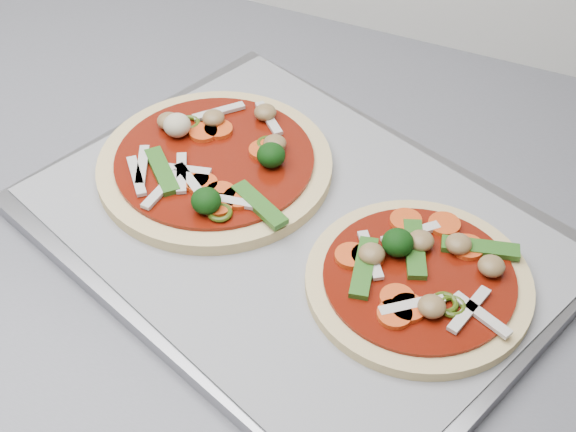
% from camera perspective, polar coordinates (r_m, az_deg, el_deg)
% --- Properties ---
extents(base_cabinet, '(3.60, 0.60, 0.86)m').
position_cam_1_polar(base_cabinet, '(1.17, -16.17, -11.41)').
color(base_cabinet, silver).
rests_on(base_cabinet, ground).
extents(baking_tray, '(0.49, 0.42, 0.01)m').
position_cam_1_polar(baking_tray, '(0.64, 0.50, -1.13)').
color(baking_tray, gray).
rests_on(baking_tray, countertop).
extents(parchment, '(0.47, 0.41, 0.00)m').
position_cam_1_polar(parchment, '(0.64, 0.50, -0.64)').
color(parchment, gray).
rests_on(parchment, baking_tray).
extents(pizza_left, '(0.28, 0.28, 0.03)m').
position_cam_1_polar(pizza_left, '(0.68, -5.19, 3.78)').
color(pizza_left, '#D6B67D').
rests_on(pizza_left, parchment).
extents(pizza_right, '(0.22, 0.22, 0.03)m').
position_cam_1_polar(pizza_right, '(0.60, 9.28, -4.32)').
color(pizza_right, '#D6B67D').
rests_on(pizza_right, parchment).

